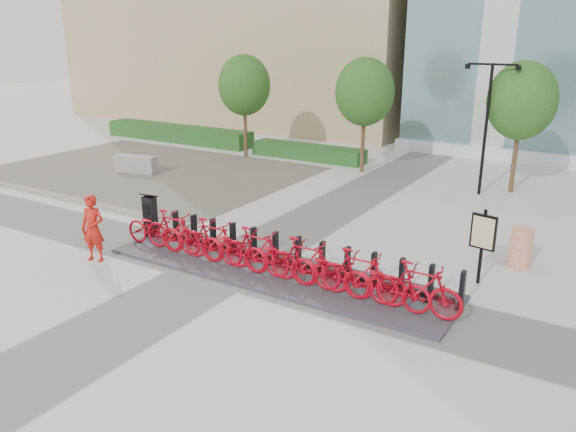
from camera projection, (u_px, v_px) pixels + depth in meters
The scene contains 28 objects.
ground at pixel (228, 267), 15.19m from camera, with size 120.00×120.00×0.00m, color silver.
gravel_patch at pixel (147, 171), 25.85m from camera, with size 14.00×14.00×0.00m, color #595248.
curb at pixel (51, 195), 21.69m from camera, with size 14.00×0.25×0.15m, color gray.
hedge_a at pixel (178, 133), 32.97m from camera, with size 10.00×1.40×0.90m, color #183F1A.
hedge_b at pixel (308, 152), 28.27m from camera, with size 6.00×1.20×0.70m, color #183F1A.
tree_0 at pixel (244, 85), 27.80m from camera, with size 2.60×2.60×5.10m.
tree_1 at pixel (365, 92), 24.56m from camera, with size 2.60×2.60×5.10m.
tree_2 at pixel (522, 101), 21.32m from camera, with size 2.60×2.60×5.10m.
streetlamp at pixel (487, 114), 21.15m from camera, with size 2.00×0.20×5.00m.
dock_pad at pixel (274, 272), 14.78m from camera, with size 9.60×2.40×0.08m, color #3B3C42.
dock_rail_posts at pixel (297, 253), 14.81m from camera, with size 8.74×0.50×0.85m, color black, non-canonical shape.
bike_0 at pixel (154, 229), 16.26m from camera, with size 0.72×2.06×1.08m, color #A80513.
bike_1 at pixel (173, 231), 15.88m from camera, with size 0.57×2.00×1.20m, color #A80513.
bike_2 at pixel (192, 238), 15.54m from camera, with size 0.72×2.06×1.08m, color #A80513.
bike_3 at pixel (213, 241), 15.16m from camera, with size 0.57×2.00×1.20m, color #A80513.
bike_4 at pixel (234, 248), 14.82m from camera, with size 0.72×2.06×1.08m, color #A80513.
bike_5 at pixel (257, 251), 14.45m from camera, with size 0.57×2.00×1.20m, color #A80513.
bike_6 at pixel (280, 259), 14.11m from camera, with size 0.72×2.06×1.08m, color #A80513.
bike_7 at pixel (305, 262), 13.73m from camera, with size 0.57×2.00×1.20m, color #A80513.
bike_8 at pixel (331, 271), 13.39m from camera, with size 0.72×2.06×1.08m, color #A80513.
bike_9 at pixel (359, 275), 13.01m from camera, with size 0.57×2.00×1.20m, color #A80513.
bike_10 at pixel (388, 284), 12.67m from camera, with size 0.72×2.06×1.08m, color #A80513.
bike_11 at pixel (419, 289), 12.29m from camera, with size 0.57×2.00×1.20m, color #A80513.
kiosk at pixel (150, 215), 17.12m from camera, with size 0.47×0.41×1.37m.
worker_red at pixel (93, 228), 15.34m from camera, with size 0.69×0.45×1.88m, color red.
construction_barrel at pixel (521, 248), 14.99m from camera, with size 0.57×0.57×1.10m, color #E44714.
jersey_barrier at pixel (136, 164), 25.45m from camera, with size 1.99×0.54×0.77m, color #989897.
map_sign at pixel (483, 235), 13.80m from camera, with size 0.64×0.23×1.94m.
Camera 1 is at (8.74, -11.10, 5.99)m, focal length 35.00 mm.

